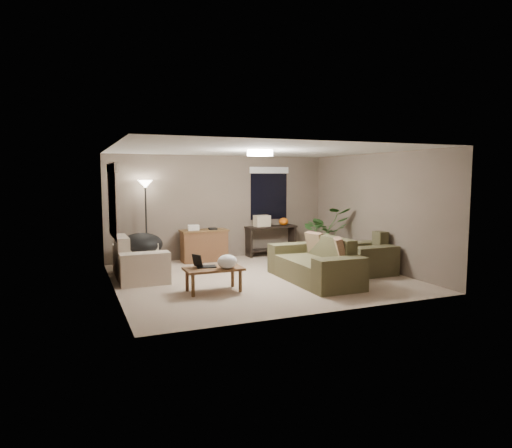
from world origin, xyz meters
name	(u,v)px	position (x,y,z in m)	size (l,w,h in m)	color
room_shell	(260,215)	(0.00, 0.00, 1.25)	(5.50, 5.50, 5.50)	tan
main_sofa	(316,266)	(0.88, -0.65, 0.29)	(0.95, 2.20, 0.85)	brown
throw_pillows	(327,247)	(1.14, -0.65, 0.65)	(0.40, 1.40, 0.47)	#8C7251
loveseat	(138,263)	(-2.22, 0.89, 0.30)	(0.90, 1.60, 0.85)	#BEB7A2
armchair	(366,259)	(2.20, -0.43, 0.30)	(0.95, 1.00, 0.85)	brown
coffee_table	(214,271)	(-1.16, -0.68, 0.36)	(1.00, 0.55, 0.42)	brown
laptop	(202,264)	(-1.33, -0.58, 0.48)	(0.42, 0.28, 0.24)	black
plastic_bag	(227,262)	(-0.96, -0.83, 0.54)	(0.34, 0.31, 0.24)	white
desk	(204,245)	(-0.53, 2.13, 0.38)	(1.10, 0.50, 0.75)	brown
desk_papers	(198,228)	(-0.68, 2.11, 0.80)	(0.69, 0.28, 0.12)	silver
console_table	(271,238)	(1.26, 2.25, 0.44)	(1.30, 0.40, 0.75)	black
pumpkin	(284,222)	(1.61, 2.25, 0.85)	(0.24, 0.24, 0.20)	orange
cardboard_box	(262,221)	(1.01, 2.25, 0.89)	(0.37, 0.28, 0.28)	beige
papasan_chair	(142,248)	(-2.04, 1.67, 0.47)	(0.92, 0.92, 0.80)	black
floor_lamp	(146,194)	(-1.84, 2.22, 1.60)	(0.32, 0.32, 1.91)	black
ceiling_fixture	(260,153)	(0.00, 0.00, 2.44)	(0.50, 0.50, 0.10)	white
houseplant	(324,240)	(2.14, 1.13, 0.50)	(1.15, 1.28, 1.00)	#2D5923
cat_scratching_post	(328,251)	(2.25, 1.15, 0.21)	(0.32, 0.32, 0.50)	tan
window_left	(111,188)	(-2.73, 0.30, 1.78)	(0.05, 1.56, 1.33)	black
window_back	(269,185)	(1.30, 2.48, 1.79)	(1.06, 0.05, 1.33)	black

